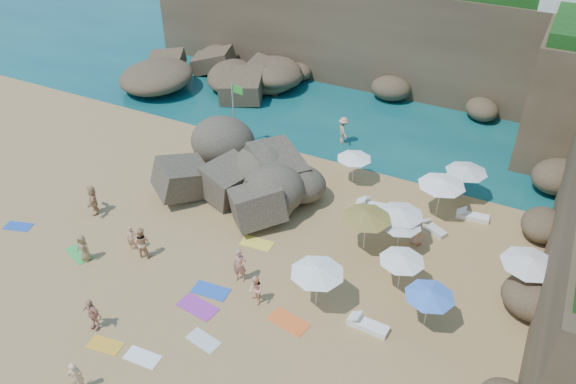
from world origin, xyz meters
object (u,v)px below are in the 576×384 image
at_px(flag_pole, 235,107).
at_px(parasol_2, 354,156).
at_px(person_stand_0, 132,239).
at_px(person_stand_3, 319,273).
at_px(person_stand_2, 343,130).
at_px(person_stand_6, 75,377).
at_px(person_stand_1, 142,242).
at_px(person_stand_5, 281,169).
at_px(parasol_1, 467,169).
at_px(rock_outcrop, 237,182).
at_px(parasol_0, 401,212).
at_px(person_stand_4, 417,231).
at_px(lounger_0, 399,212).

height_order(flag_pole, parasol_2, flag_pole).
bearing_deg(person_stand_0, parasol_2, 28.66).
distance_m(parasol_2, person_stand_3, 9.34).
xyz_separation_m(person_stand_2, person_stand_6, (-1.80, -22.96, -0.17)).
relative_size(person_stand_1, person_stand_5, 1.04).
relative_size(flag_pole, person_stand_1, 2.57).
bearing_deg(person_stand_2, parasol_2, 170.98).
height_order(person_stand_1, person_stand_6, person_stand_1).
bearing_deg(parasol_1, rock_outcrop, -160.84).
bearing_deg(parasol_0, person_stand_5, 162.67).
bearing_deg(person_stand_0, person_stand_4, 2.73).
bearing_deg(parasol_0, rock_outcrop, 173.56).
xyz_separation_m(rock_outcrop, lounger_0, (9.88, 1.38, 0.14)).
bearing_deg(person_stand_4, parasol_1, 106.55).
bearing_deg(person_stand_5, parasol_0, -24.80).
bearing_deg(person_stand_4, lounger_0, 156.27).
distance_m(lounger_0, person_stand_5, 7.59).
distance_m(rock_outcrop, parasol_1, 13.55).
relative_size(parasol_2, person_stand_6, 1.35).
height_order(person_stand_4, person_stand_5, person_stand_5).
height_order(flag_pole, person_stand_4, flag_pole).
relative_size(parasol_2, person_stand_4, 1.28).
height_order(lounger_0, person_stand_6, person_stand_6).
bearing_deg(person_stand_0, parasol_0, 2.81).
distance_m(flag_pole, person_stand_4, 14.58).
height_order(flag_pole, person_stand_5, flag_pole).
relative_size(person_stand_2, person_stand_4, 1.15).
relative_size(rock_outcrop, parasol_0, 3.84).
bearing_deg(lounger_0, parasol_2, 126.02).
relative_size(lounger_0, person_stand_5, 1.04).
xyz_separation_m(flag_pole, person_stand_2, (6.22, 3.63, -1.93)).
bearing_deg(parasol_2, person_stand_2, 119.49).
xyz_separation_m(parasol_1, person_stand_0, (-14.13, -12.26, -1.36)).
relative_size(parasol_0, person_stand_2, 1.25).
distance_m(parasol_0, person_stand_2, 10.91).
xyz_separation_m(person_stand_0, person_stand_4, (12.92, 7.14, 0.10)).
bearing_deg(person_stand_5, person_stand_6, -98.07).
xyz_separation_m(rock_outcrop, parasol_0, (10.56, -1.19, 2.07)).
height_order(person_stand_0, person_stand_3, person_stand_3).
relative_size(flag_pole, parasol_1, 1.89).
xyz_separation_m(person_stand_0, person_stand_3, (9.65, 1.99, 0.07)).
height_order(parasol_0, lounger_0, parasol_0).
bearing_deg(person_stand_3, person_stand_4, -8.67).
bearing_deg(person_stand_3, parasol_1, 0.17).
height_order(flag_pole, lounger_0, flag_pole).
bearing_deg(rock_outcrop, person_stand_6, -82.15).
bearing_deg(rock_outcrop, parasol_2, 26.93).
xyz_separation_m(parasol_2, lounger_0, (3.56, -1.83, -1.70)).
distance_m(parasol_1, person_stand_6, 22.58).
xyz_separation_m(rock_outcrop, person_stand_5, (2.32, 1.38, 0.84)).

